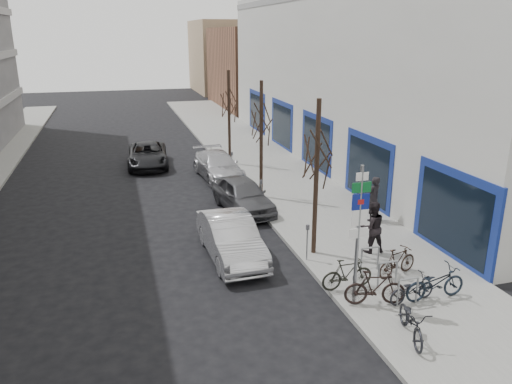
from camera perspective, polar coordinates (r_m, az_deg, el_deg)
ground at (r=14.09m, az=1.98°, el=-14.38°), size 120.00×120.00×0.00m
sidewalk_east at (r=24.04m, az=4.93°, el=-0.28°), size 5.00×70.00×0.15m
commercial_building at (r=34.39m, az=21.75°, el=12.38°), size 20.00×32.00×10.00m
brick_building_far at (r=54.11m, az=2.22°, el=14.05°), size 12.00×14.00×8.00m
tan_building_far at (r=68.61m, az=-1.37°, el=15.26°), size 13.00×12.00×9.00m
highway_sign_pole at (r=13.83m, az=11.64°, el=-3.99°), size 0.55×0.10×4.20m
bike_rack at (r=15.68m, az=14.81°, el=-8.73°), size 0.66×2.26×0.83m
tree_near at (r=16.48m, az=7.06°, el=5.75°), size 1.80×1.80×5.50m
tree_mid at (r=22.51m, az=0.61°, el=9.10°), size 1.80×1.80×5.50m
tree_far at (r=28.75m, az=-3.13°, el=10.96°), size 1.80×1.80×5.50m
meter_front at (r=16.83m, az=5.88°, el=-5.34°), size 0.10×0.08×1.27m
meter_mid at (r=21.71m, az=0.57°, el=0.12°), size 0.10×0.08×1.27m
meter_back at (r=26.83m, az=-2.76°, el=3.55°), size 0.10×0.08×1.27m
bike_near_left at (r=13.40m, az=17.39°, el=-13.67°), size 0.97×1.85×1.08m
bike_near_right at (r=14.62m, az=13.46°, el=-10.55°), size 1.83×0.93×1.07m
bike_mid_curb at (r=15.37m, az=19.83°, el=-9.47°), size 1.94×0.64×1.17m
bike_mid_inner at (r=15.29m, az=10.39°, el=-9.14°), size 1.66×0.52×1.00m
bike_far_curb at (r=15.06m, az=17.42°, el=-10.30°), size 1.59×0.69×0.94m
bike_far_inner at (r=16.43m, az=15.86°, el=-7.64°), size 1.67×0.92×0.97m
parked_car_front at (r=17.30m, az=-2.89°, el=-5.25°), size 1.72×4.53×1.48m
parked_car_mid at (r=21.79m, az=-1.50°, el=-0.33°), size 2.28×4.48×1.46m
parked_car_back at (r=26.81m, az=-4.36°, el=3.01°), size 2.30×4.90×1.38m
lane_car at (r=29.88m, az=-12.27°, el=4.15°), size 2.53×4.97×1.35m
pedestrian_near at (r=20.72m, az=13.27°, el=-0.77°), size 0.80×0.68×1.86m
pedestrian_far at (r=17.76m, az=13.14°, el=-3.89°), size 0.72×0.52×1.87m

